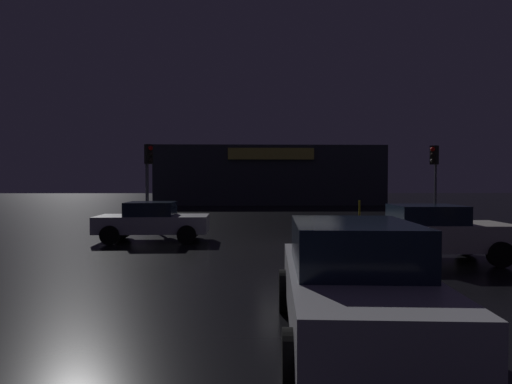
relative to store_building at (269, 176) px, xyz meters
The scene contains 8 objects.
ground_plane 26.38m from the store_building, 91.09° to the right, with size 120.00×120.00×0.00m, color black.
store_building is the anchor object (origin of this frame).
traffic_signal_main 21.07m from the store_building, 108.50° to the right, with size 0.42×0.42×3.82m.
traffic_signal_opposite 21.12m from the store_building, 71.59° to the right, with size 0.43×0.41×3.79m.
car_near 34.65m from the store_building, 91.31° to the right, with size 2.16×4.42×1.61m.
car_far 25.43m from the store_building, 102.51° to the right, with size 3.91×1.96×1.39m.
car_crossing 28.94m from the store_building, 84.36° to the right, with size 3.85×2.04×1.49m.
bollard_kerb_a 17.87m from the store_building, 77.43° to the right, with size 0.10×0.10×1.10m, color gold.
Camera 1 is at (-1.72, -14.00, 2.15)m, focal length 30.58 mm.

